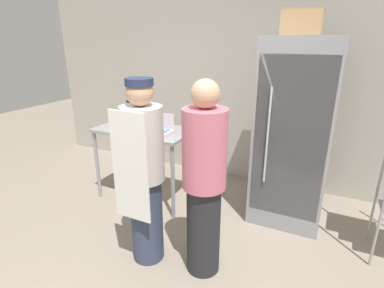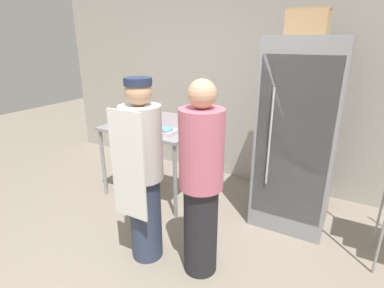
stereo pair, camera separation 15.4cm
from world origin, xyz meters
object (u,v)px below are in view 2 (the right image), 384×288
at_px(blender_pitcher, 138,113).
at_px(person_baker, 143,172).
at_px(cardboard_storage_box, 308,22).
at_px(person_customer, 201,182).
at_px(donut_box, 163,130).
at_px(refrigerator, 299,136).

relative_size(blender_pitcher, person_baker, 0.19).
distance_m(cardboard_storage_box, person_customer, 1.78).
bearing_deg(person_baker, blender_pitcher, 130.51).
distance_m(blender_pitcher, person_customer, 1.68).
bearing_deg(donut_box, person_customer, -40.24).
xyz_separation_m(blender_pitcher, person_baker, (0.87, -1.02, -0.19)).
bearing_deg(person_baker, donut_box, 113.26).
distance_m(refrigerator, person_baker, 1.64).
relative_size(donut_box, person_baker, 0.17).
xyz_separation_m(cardboard_storage_box, person_baker, (-0.97, -1.30, -1.21)).
distance_m(donut_box, blender_pitcher, 0.56).
relative_size(person_baker, person_customer, 0.99).
distance_m(person_baker, person_customer, 0.52).
bearing_deg(cardboard_storage_box, person_customer, -110.75).
height_order(blender_pitcher, cardboard_storage_box, cardboard_storage_box).
bearing_deg(cardboard_storage_box, donut_box, -160.24).
relative_size(refrigerator, person_baker, 1.19).
distance_m(blender_pitcher, cardboard_storage_box, 2.13).
height_order(refrigerator, donut_box, refrigerator).
relative_size(cardboard_storage_box, person_customer, 0.22).
height_order(refrigerator, blender_pitcher, refrigerator).
distance_m(donut_box, cardboard_storage_box, 1.79).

